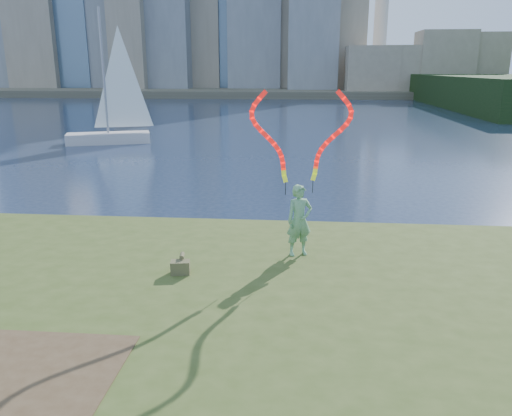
{
  "coord_description": "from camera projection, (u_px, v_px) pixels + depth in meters",
  "views": [
    {
      "loc": [
        1.88,
        -8.67,
        4.98
      ],
      "look_at": [
        1.04,
        1.0,
        2.24
      ],
      "focal_mm": 35.0,
      "sensor_mm": 36.0,
      "label": 1
    }
  ],
  "objects": [
    {
      "name": "canvas_bag",
      "position": [
        180.0,
        266.0,
        10.47
      ],
      "size": [
        0.43,
        0.49,
        0.38
      ],
      "rotation": [
        0.0,
        0.0,
        0.15
      ],
      "color": "brown",
      "rests_on": "grassy_knoll"
    },
    {
      "name": "sailboat",
      "position": [
        112.0,
        121.0,
        33.81
      ],
      "size": [
        5.79,
        3.45,
        8.81
      ],
      "rotation": [
        0.0,
        0.0,
        0.33
      ],
      "color": "beige",
      "rests_on": "ground"
    },
    {
      "name": "ground",
      "position": [
        199.0,
        330.0,
        9.82
      ],
      "size": [
        320.0,
        320.0,
        0.0
      ],
      "primitive_type": "plane",
      "color": "#18253E",
      "rests_on": "ground"
    },
    {
      "name": "woman_with_ribbons",
      "position": [
        300.0,
        195.0,
        11.23
      ],
      "size": [
        1.92,
        0.8,
        4.03
      ],
      "rotation": [
        0.0,
        0.0,
        0.38
      ],
      "color": "#126D1F",
      "rests_on": "grassy_knoll"
    },
    {
      "name": "far_shore",
      "position": [
        291.0,
        90.0,
        100.76
      ],
      "size": [
        320.0,
        40.0,
        1.2
      ],
      "primitive_type": "cube",
      "color": "#4F493A",
      "rests_on": "ground"
    },
    {
      "name": "grassy_knoll",
      "position": [
        169.0,
        386.0,
        7.53
      ],
      "size": [
        20.0,
        18.0,
        0.8
      ],
      "color": "#3A4A1A",
      "rests_on": "ground"
    }
  ]
}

